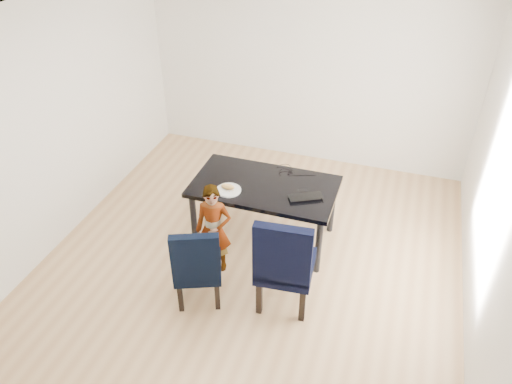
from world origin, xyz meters
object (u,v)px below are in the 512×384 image
(chair_left, at_px, (197,261))
(laptop, at_px, (304,194))
(chair_right, at_px, (286,258))
(plate, at_px, (229,190))
(dining_table, at_px, (264,212))
(child, at_px, (214,229))

(chair_left, relative_size, laptop, 2.61)
(chair_right, xyz_separation_m, plate, (-0.83, 0.65, 0.20))
(chair_left, xyz_separation_m, plate, (0.01, 0.87, 0.28))
(dining_table, height_order, plate, plate)
(dining_table, xyz_separation_m, laptop, (0.47, -0.07, 0.39))
(dining_table, xyz_separation_m, chair_left, (-0.35, -1.10, 0.10))
(plate, xyz_separation_m, laptop, (0.81, 0.17, 0.01))
(chair_right, bearing_deg, plate, 136.88)
(chair_right, relative_size, laptop, 3.06)
(child, height_order, laptop, child)
(child, distance_m, laptop, 1.04)
(dining_table, height_order, chair_left, chair_left)
(laptop, bearing_deg, plate, -16.38)
(dining_table, bearing_deg, child, -118.51)
(dining_table, distance_m, child, 0.76)
(laptop, bearing_deg, child, 7.20)
(chair_left, bearing_deg, dining_table, 50.29)
(dining_table, relative_size, chair_right, 1.43)
(child, distance_m, plate, 0.48)
(child, xyz_separation_m, plate, (0.02, 0.42, 0.23))
(plate, height_order, laptop, laptop)
(chair_left, bearing_deg, plate, 67.10)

